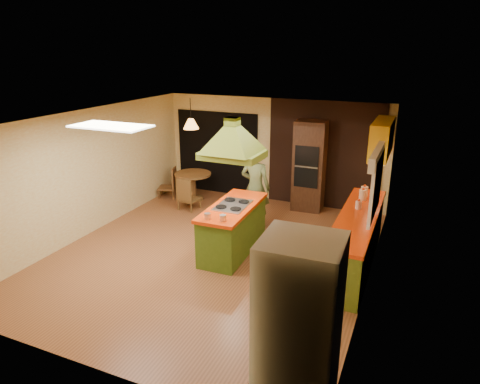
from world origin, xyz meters
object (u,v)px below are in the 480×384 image
at_px(canister_large, 364,192).
at_px(wall_oven, 309,166).
at_px(refrigerator, 298,326).
at_px(dining_table, 193,181).
at_px(man, 255,187).
at_px(kitchen_island, 233,228).

bearing_deg(canister_large, wall_oven, 136.79).
bearing_deg(refrigerator, canister_large, 87.61).
distance_m(dining_table, canister_large, 4.32).
relative_size(dining_table, canister_large, 4.50).
bearing_deg(dining_table, man, -25.73).
bearing_deg(canister_large, man, -176.20).
xyz_separation_m(refrigerator, dining_table, (-4.17, 5.25, -0.49)).
distance_m(kitchen_island, wall_oven, 2.87).
xyz_separation_m(refrigerator, canister_large, (0.03, 4.41, 0.06)).
xyz_separation_m(kitchen_island, man, (-0.05, 1.26, 0.41)).
height_order(wall_oven, dining_table, wall_oven).
distance_m(man, wall_oven, 1.66).
xyz_separation_m(dining_table, canister_large, (4.20, -0.84, 0.55)).
height_order(man, wall_oven, wall_oven).
relative_size(wall_oven, dining_table, 2.32).
distance_m(kitchen_island, dining_table, 3.06).
distance_m(man, canister_large, 2.17).
bearing_deg(refrigerator, dining_table, 126.48).
xyz_separation_m(refrigerator, wall_oven, (-1.37, 5.73, 0.08)).
distance_m(kitchen_island, canister_large, 2.60).
xyz_separation_m(kitchen_island, refrigerator, (2.08, -3.01, 0.50)).
relative_size(kitchen_island, canister_large, 9.19).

